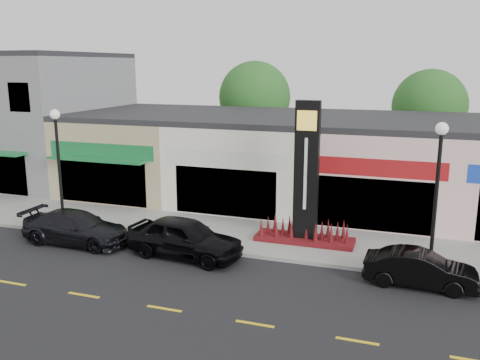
% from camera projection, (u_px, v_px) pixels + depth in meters
% --- Properties ---
extents(ground, '(120.00, 120.00, 0.00)m').
position_uv_depth(ground, '(201.00, 273.00, 18.83)').
color(ground, black).
rests_on(ground, ground).
extents(sidewalk, '(52.00, 4.30, 0.15)m').
position_uv_depth(sidewalk, '(239.00, 235.00, 22.83)').
color(sidewalk, gray).
rests_on(sidewalk, ground).
extents(curb, '(52.00, 0.20, 0.15)m').
position_uv_depth(curb, '(222.00, 252.00, 20.75)').
color(curb, gray).
rests_on(curb, ground).
extents(building_grey_2story, '(12.00, 10.95, 8.30)m').
position_uv_depth(building_grey_2story, '(21.00, 116.00, 34.15)').
color(building_grey_2story, slate).
rests_on(building_grey_2story, ground).
extents(shop_beige, '(7.00, 10.85, 4.80)m').
position_uv_depth(shop_beige, '(147.00, 149.00, 31.55)').
color(shop_beige, tan).
rests_on(shop_beige, ground).
extents(shop_cream, '(7.00, 10.01, 4.80)m').
position_uv_depth(shop_cream, '(255.00, 156.00, 29.36)').
color(shop_cream, silver).
rests_on(shop_cream, ground).
extents(shop_pink_w, '(7.00, 10.01, 4.80)m').
position_uv_depth(shop_pink_w, '(379.00, 163.00, 27.16)').
color(shop_pink_w, beige).
rests_on(shop_pink_w, ground).
extents(tree_rear_west, '(5.20, 5.20, 7.83)m').
position_uv_depth(tree_rear_west, '(255.00, 97.00, 36.93)').
color(tree_rear_west, '#382619').
rests_on(tree_rear_west, ground).
extents(tree_rear_mid, '(4.80, 4.80, 7.29)m').
position_uv_depth(tree_rear_mid, '(429.00, 106.00, 33.23)').
color(tree_rear_mid, '#382619').
rests_on(tree_rear_mid, ground).
extents(lamp_west_near, '(0.44, 0.44, 5.47)m').
position_uv_depth(lamp_west_near, '(58.00, 157.00, 22.88)').
color(lamp_west_near, black).
rests_on(lamp_west_near, sidewalk).
extents(lamp_east_near, '(0.44, 0.44, 5.47)m').
position_uv_depth(lamp_east_near, '(437.00, 183.00, 17.85)').
color(lamp_east_near, black).
rests_on(lamp_east_near, sidewalk).
extents(pylon_sign, '(4.20, 1.30, 6.00)m').
position_uv_depth(pylon_sign, '(306.00, 193.00, 21.26)').
color(pylon_sign, '#550E12').
rests_on(pylon_sign, sidewalk).
extents(car_dark_sedan, '(1.98, 4.82, 1.40)m').
position_uv_depth(car_dark_sedan, '(76.00, 228.00, 21.82)').
color(car_dark_sedan, black).
rests_on(car_dark_sedan, ground).
extents(car_black_sedan, '(2.44, 4.94, 1.62)m').
position_uv_depth(car_black_sedan, '(184.00, 238.00, 20.24)').
color(car_black_sedan, black).
rests_on(car_black_sedan, ground).
extents(car_black_conv, '(1.48, 3.85, 1.25)m').
position_uv_depth(car_black_conv, '(420.00, 269.00, 17.58)').
color(car_black_conv, black).
rests_on(car_black_conv, ground).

